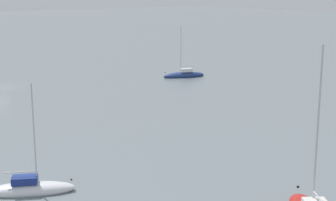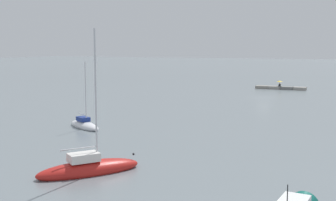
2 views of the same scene
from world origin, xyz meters
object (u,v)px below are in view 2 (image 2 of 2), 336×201
(sailboat_white_mid, at_px, (84,125))
(sailboat_red_outer, at_px, (89,168))
(person_seated_dark_left, at_px, (279,85))
(umbrella_open_yellow, at_px, (280,81))

(sailboat_white_mid, xyz_separation_m, sailboat_red_outer, (-11.15, 15.05, 0.09))
(sailboat_white_mid, relative_size, sailboat_red_outer, 0.72)
(person_seated_dark_left, relative_size, sailboat_red_outer, 0.07)
(umbrella_open_yellow, xyz_separation_m, sailboat_white_mid, (11.59, 55.49, -1.45))
(person_seated_dark_left, height_order, sailboat_white_mid, sailboat_white_mid)
(person_seated_dark_left, xyz_separation_m, umbrella_open_yellow, (-0.02, -0.03, 0.85))
(person_seated_dark_left, bearing_deg, sailboat_red_outer, 100.08)
(umbrella_open_yellow, bearing_deg, person_seated_dark_left, 59.76)
(person_seated_dark_left, distance_m, umbrella_open_yellow, 0.85)
(person_seated_dark_left, relative_size, sailboat_white_mid, 0.09)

